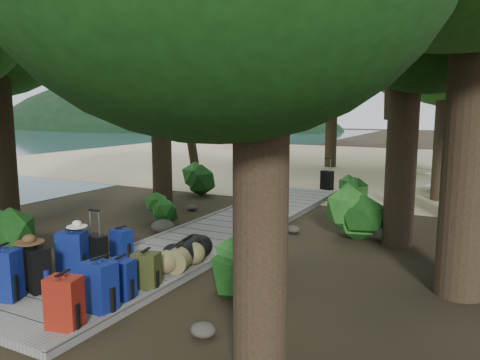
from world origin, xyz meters
The scene contains 43 objects.
ground centered at (0.00, 0.00, 0.00)m, with size 120.00×120.00×0.00m, color #2E2517.
sand_beach centered at (0.00, 16.00, 0.01)m, with size 40.00×22.00×0.02m, color tan.
water_bay centered at (-32.00, 25.00, 0.00)m, with size 50.00×60.00×0.02m, color #26434F.
distant_hill centered at (-40.00, 48.00, 0.00)m, with size 32.00×16.00×12.00m, color black.
boardwalk centered at (0.00, 1.00, 0.06)m, with size 2.00×12.00×0.12m, color gray.
backpack_left_a centered at (-0.79, -4.22, 0.54)m, with size 0.45×0.31×0.84m, color navy, non-canonical shape.
backpack_left_b centered at (-0.65, -3.76, 0.50)m, with size 0.42×0.30×0.77m, color black, non-canonical shape.
backpack_left_c centered at (-0.69, -3.02, 0.54)m, with size 0.45×0.32×0.84m, color navy, non-canonical shape.
backpack_left_d centered at (-0.67, -1.85, 0.41)m, with size 0.38×0.27×0.58m, color navy, non-canonical shape.
backpack_right_a centered at (0.71, -4.45, 0.49)m, with size 0.42×0.30×0.75m, color maroon, non-canonical shape.
backpack_right_b centered at (0.74, -3.85, 0.51)m, with size 0.44×0.30×0.78m, color navy, non-canonical shape.
backpack_right_c centered at (0.68, -3.37, 0.44)m, with size 0.38×0.27×0.65m, color navy, non-canonical shape.
backpack_right_d centered at (0.74, -2.86, 0.43)m, with size 0.40×0.29×0.61m, color #303616, non-canonical shape.
duffel_right_khaki centered at (0.74, -1.93, 0.33)m, with size 0.42×0.63×0.42m, color olive, non-canonical shape.
duffel_right_black centered at (0.67, -1.59, 0.35)m, with size 0.46×0.73×0.46m, color black, non-canonical shape.
suitcase_on_boardwalk centered at (-0.52, -2.65, 0.43)m, with size 0.40×0.22×0.63m, color black, non-canonical shape.
lone_suitcase_on_sand centered at (0.38, 7.73, 0.36)m, with size 0.43×0.25×0.68m, color black, non-canonical shape.
hat_brown centered at (-0.73, -3.80, 0.95)m, with size 0.44×0.44×0.13m, color #51351E, non-canonical shape.
hat_white centered at (-0.61, -2.96, 1.01)m, with size 0.34×0.34×0.11m, color silver, non-canonical shape.
kayak centered at (-2.52, 9.99, 0.17)m, with size 0.66×3.03×0.30m, color #B5340F.
sun_lounger centered at (3.84, 9.23, 0.30)m, with size 0.55×1.71×0.55m, color silver, non-canonical shape.
tree_right_c centered at (3.78, 1.81, 4.53)m, with size 5.24×5.24×9.07m, color black, non-canonical shape.
tree_right_e centered at (4.20, 7.55, 4.84)m, with size 5.37×5.37×9.67m, color black, non-canonical shape.
tree_left_c centered at (-3.38, 3.03, 4.31)m, with size 4.96×4.96×8.62m, color black, non-canonical shape.
tree_back_a centered at (-1.51, 14.35, 4.08)m, with size 4.72×4.72×8.16m, color black, non-canonical shape.
tree_back_b centered at (1.91, 16.41, 4.98)m, with size 5.58×5.58×9.97m, color black, non-canonical shape.
tree_back_d centered at (-5.91, 14.74, 4.46)m, with size 5.35×5.35×8.92m, color black, non-canonical shape.
palm_right_a centered at (3.08, 6.37, 3.85)m, with size 4.52×4.52×7.70m, color #134012, non-canonical shape.
palm_right_c centered at (2.72, 13.00, 3.93)m, with size 4.93×4.93×7.85m, color #134012, non-canonical shape.
palm_left_a centered at (-4.27, 5.97, 3.57)m, with size 4.49×4.49×7.14m, color #134012, non-canonical shape.
rock_left_b centered at (-2.82, -2.38, 0.11)m, with size 0.39×0.36×0.22m, color #4C473F, non-canonical shape.
rock_left_c centered at (-1.27, 0.24, 0.16)m, with size 0.57×0.51×0.31m, color #4C473F, non-canonical shape.
rock_left_d centered at (-2.01, 2.58, 0.09)m, with size 0.31×0.28×0.17m, color #4C473F, non-canonical shape.
rock_right_a centered at (2.28, -3.63, 0.09)m, with size 0.34×0.31×0.19m, color #4C473F, non-canonical shape.
rock_right_b centered at (2.11, -1.06, 0.15)m, with size 0.55×0.49×0.30m, color #4C473F, non-canonical shape.
rock_right_c centered at (1.45, 1.66, 0.09)m, with size 0.32×0.29×0.18m, color #4C473F, non-canonical shape.
rock_right_d centered at (2.77, 4.15, 0.15)m, with size 0.54×0.49×0.30m, color #4C473F, non-canonical shape.
shrub_left_a centered at (-2.53, -3.05, 0.53)m, with size 1.18×1.18×1.06m, color #18531D, non-canonical shape.
shrub_left_b centered at (-1.91, 0.79, 0.39)m, with size 0.86×0.86×0.77m, color #18531D, non-canonical shape.
shrub_left_c centered at (-3.13, 4.84, 0.53)m, with size 1.18×1.18×1.06m, color #18531D, non-canonical shape.
shrub_right_a centered at (1.91, -2.06, 0.47)m, with size 1.03×1.03×0.93m, color #18531D, non-canonical shape.
shrub_right_b centered at (2.86, 1.91, 0.54)m, with size 1.20×1.20×1.08m, color #18531D, non-canonical shape.
shrub_right_c centered at (1.78, 5.64, 0.43)m, with size 0.95×0.95×0.86m, color #18531D, non-canonical shape.
Camera 1 is at (5.32, -8.41, 2.91)m, focal length 35.00 mm.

